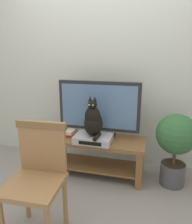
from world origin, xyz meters
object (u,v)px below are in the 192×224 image
(tv, at_px, (99,108))
(wooden_chair, at_px, (38,172))
(cat, at_px, (93,121))
(book_stack, at_px, (67,132))
(potted_plant, at_px, (176,142))
(media_box, at_px, (93,138))
(tv_stand, at_px, (97,150))

(tv, distance_m, wooden_chair, 1.10)
(cat, height_order, wooden_chair, cat)
(book_stack, relative_size, potted_plant, 0.28)
(tv, xyz_separation_m, media_box, (-0.02, -0.18, -0.31))
(tv_stand, bearing_deg, media_box, -99.27)
(book_stack, xyz_separation_m, potted_plant, (1.25, 0.00, 0.01))
(potted_plant, bearing_deg, tv, 175.24)
(cat, bearing_deg, tv, 85.37)
(tv_stand, distance_m, potted_plant, 0.90)
(tv_stand, xyz_separation_m, potted_plant, (0.88, 0.01, 0.20))
(tv_stand, bearing_deg, cat, -97.83)
(tv_stand, relative_size, book_stack, 4.97)
(tv_stand, relative_size, wooden_chair, 1.22)
(tv_stand, xyz_separation_m, wooden_chair, (-0.24, -0.96, 0.23))
(cat, height_order, book_stack, cat)
(potted_plant, bearing_deg, book_stack, -179.80)
(tv, height_order, media_box, tv)
(media_box, height_order, cat, cat)
(tv, height_order, book_stack, tv)
(tv_stand, relative_size, potted_plant, 1.37)
(tv_stand, distance_m, tv, 0.50)
(book_stack, distance_m, potted_plant, 1.25)
(book_stack, bearing_deg, potted_plant, 0.20)
(media_box, bearing_deg, tv_stand, 80.73)
(wooden_chair, distance_m, potted_plant, 1.48)
(tv_stand, distance_m, cat, 0.42)
(tv, bearing_deg, potted_plant, -4.76)
(cat, bearing_deg, book_stack, 162.19)
(cat, bearing_deg, media_box, 95.16)
(tv_stand, distance_m, media_box, 0.21)
(book_stack, height_order, potted_plant, potted_plant)
(tv_stand, distance_m, book_stack, 0.42)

